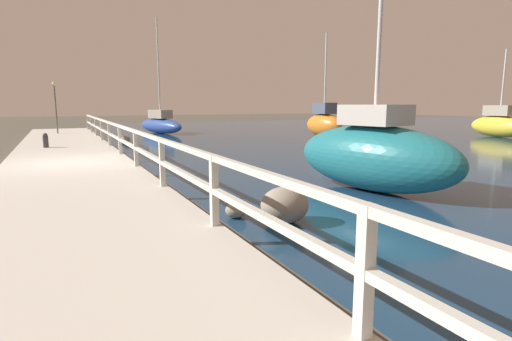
% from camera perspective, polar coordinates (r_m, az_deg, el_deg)
% --- Properties ---
extents(ground_plane, '(120.00, 120.00, 0.00)m').
position_cam_1_polar(ground_plane, '(12.44, -25.07, -0.27)').
color(ground_plane, '#4C473D').
extents(dock_walkway, '(3.40, 36.00, 0.28)m').
position_cam_1_polar(dock_walkway, '(12.42, -25.11, 0.37)').
color(dock_walkway, beige).
rests_on(dock_walkway, ground).
extents(railing, '(0.10, 32.50, 0.96)m').
position_cam_1_polar(railing, '(12.47, -17.99, 4.54)').
color(railing, beige).
rests_on(railing, dock_walkway).
extents(boulder_upstream, '(0.80, 0.72, 0.60)m').
position_cam_1_polar(boulder_upstream, '(6.46, 4.12, -4.97)').
color(boulder_upstream, gray).
rests_on(boulder_upstream, ground).
extents(boulder_downstream, '(0.48, 0.43, 0.36)m').
position_cam_1_polar(boulder_downstream, '(21.09, -18.17, 4.26)').
color(boulder_downstream, gray).
rests_on(boulder_downstream, ground).
extents(boulder_water_edge, '(0.36, 0.33, 0.27)m').
position_cam_1_polar(boulder_water_edge, '(6.78, -2.89, -5.67)').
color(boulder_water_edge, gray).
rests_on(boulder_water_edge, ground).
extents(mooring_bollard, '(0.19, 0.19, 0.55)m').
position_cam_1_polar(mooring_bollard, '(17.16, -27.85, 3.84)').
color(mooring_bollard, '#333338').
rests_on(mooring_bollard, dock_walkway).
extents(dock_lamp, '(0.20, 0.20, 2.86)m').
position_cam_1_polar(dock_lamp, '(25.20, -26.76, 9.03)').
color(dock_lamp, '#514C47').
rests_on(dock_lamp, dock_walkway).
extents(sailboat_teal, '(2.32, 4.29, 6.41)m').
position_cam_1_polar(sailboat_teal, '(9.19, 16.46, 2.17)').
color(sailboat_teal, '#1E707A').
rests_on(sailboat_teal, water_surface).
extents(sailboat_orange, '(1.31, 3.05, 5.94)m').
position_cam_1_polar(sailboat_orange, '(24.16, 9.70, 6.72)').
color(sailboat_orange, orange).
rests_on(sailboat_orange, water_surface).
extents(sailboat_yellow, '(1.91, 4.04, 5.02)m').
position_cam_1_polar(sailboat_yellow, '(27.63, 31.41, 5.68)').
color(sailboat_yellow, gold).
rests_on(sailboat_yellow, water_surface).
extents(sailboat_green, '(2.18, 3.39, 6.64)m').
position_cam_1_polar(sailboat_green, '(34.82, 16.88, 6.90)').
color(sailboat_green, '#236B42').
rests_on(sailboat_green, water_surface).
extents(sailboat_blue, '(2.37, 5.32, 7.34)m').
position_cam_1_polar(sailboat_blue, '(27.27, -13.49, 6.48)').
color(sailboat_blue, '#2D4C9E').
rests_on(sailboat_blue, water_surface).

